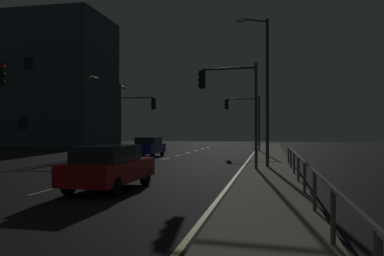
% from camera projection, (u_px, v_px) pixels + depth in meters
% --- Properties ---
extents(ground_plane, '(112.00, 112.00, 0.00)m').
position_uv_depth(ground_plane, '(131.00, 168.00, 21.91)').
color(ground_plane, black).
rests_on(ground_plane, ground).
extents(sidewalk_right, '(2.51, 77.00, 0.14)m').
position_uv_depth(sidewalk_right, '(270.00, 170.00, 20.43)').
color(sidewalk_right, gray).
rests_on(sidewalk_right, ground).
extents(lane_markings_center, '(0.14, 50.00, 0.01)m').
position_uv_depth(lane_markings_center, '(150.00, 163.00, 25.35)').
color(lane_markings_center, silver).
rests_on(lane_markings_center, ground).
extents(lane_edge_line, '(0.14, 53.00, 0.01)m').
position_uv_depth(lane_edge_line, '(246.00, 163.00, 25.63)').
color(lane_edge_line, gold).
rests_on(lane_edge_line, ground).
extents(car, '(1.97, 4.46, 1.57)m').
position_uv_depth(car, '(109.00, 166.00, 13.87)').
color(car, '#B71414').
rests_on(car, ground).
extents(car_oncoming, '(1.87, 4.42, 1.57)m').
position_uv_depth(car_oncoming, '(148.00, 146.00, 31.61)').
color(car_oncoming, navy).
rests_on(car_oncoming, ground).
extents(traffic_light_mid_left, '(3.19, 0.54, 5.46)m').
position_uv_depth(traffic_light_mid_left, '(231.00, 95.00, 20.64)').
color(traffic_light_mid_left, '#4C4C51').
rests_on(traffic_light_mid_left, sidewalk_right).
extents(traffic_light_far_center, '(5.08, 0.47, 5.09)m').
position_uv_depth(traffic_light_far_center, '(125.00, 112.00, 33.01)').
color(traffic_light_far_center, '#38383D').
rests_on(traffic_light_far_center, ground).
extents(traffic_light_overhead_east, '(3.45, 0.37, 5.31)m').
position_uv_depth(traffic_light_overhead_east, '(244.00, 113.00, 38.41)').
color(traffic_light_overhead_east, '#2D3033').
rests_on(traffic_light_overhead_east, sidewalk_right).
extents(street_lamp_far_end, '(1.78, 1.12, 8.08)m').
position_uv_depth(street_lamp_far_end, '(263.00, 78.00, 21.48)').
color(street_lamp_far_end, '#38383D').
rests_on(street_lamp_far_end, sidewalk_right).
extents(street_lamp_mid_block, '(0.56, 2.09, 6.86)m').
position_uv_depth(street_lamp_mid_block, '(98.00, 107.00, 34.79)').
color(street_lamp_mid_block, '#38383D').
rests_on(street_lamp_mid_block, ground).
extents(street_lamp_across_street, '(0.56, 1.65, 6.79)m').
position_uv_depth(street_lamp_across_street, '(121.00, 111.00, 39.88)').
color(street_lamp_across_street, '#2D3033').
rests_on(street_lamp_across_street, ground).
extents(barrier_fence, '(0.09, 23.10, 0.98)m').
position_uv_depth(barrier_fence, '(305.00, 169.00, 12.38)').
color(barrier_fence, '#59595E').
rests_on(barrier_fence, sidewalk_right).
extents(building_distant, '(21.85, 11.20, 17.68)m').
position_uv_depth(building_distant, '(31.00, 83.00, 55.16)').
color(building_distant, '#3D424C').
rests_on(building_distant, ground).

